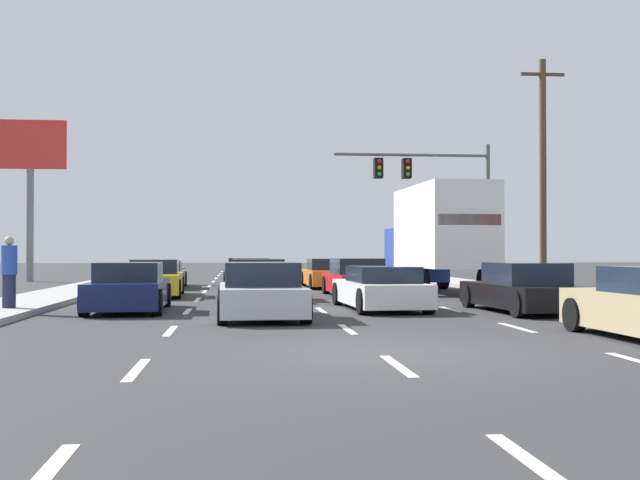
# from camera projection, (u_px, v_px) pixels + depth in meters

# --- Properties ---
(ground_plane) EXTENTS (140.00, 140.00, 0.00)m
(ground_plane) POSITION_uv_depth(u_px,v_px,m) (285.00, 284.00, 36.95)
(ground_plane) COLOR #333335
(sidewalk_right) EXTENTS (2.26, 80.00, 0.14)m
(sidewalk_right) POSITION_uv_depth(u_px,v_px,m) (488.00, 287.00, 32.79)
(sidewalk_right) COLOR #9E9E99
(sidewalk_right) RESTS_ON ground_plane
(sidewalk_left) EXTENTS (2.26, 80.00, 0.14)m
(sidewalk_left) POSITION_uv_depth(u_px,v_px,m) (85.00, 288.00, 31.17)
(sidewalk_left) COLOR #9E9E99
(sidewalk_left) RESTS_ON ground_plane
(lane_markings) EXTENTS (6.94, 57.00, 0.01)m
(lane_markings) POSITION_uv_depth(u_px,v_px,m) (290.00, 288.00, 32.96)
(lane_markings) COLOR silver
(lane_markings) RESTS_ON ground_plane
(car_green) EXTENTS (2.10, 4.60, 1.14)m
(car_green) POSITION_uv_depth(u_px,v_px,m) (161.00, 275.00, 32.95)
(car_green) COLOR #196B38
(car_green) RESTS_ON ground_plane
(car_yellow) EXTENTS (1.98, 4.50, 1.25)m
(car_yellow) POSITION_uv_depth(u_px,v_px,m) (155.00, 279.00, 26.88)
(car_yellow) COLOR yellow
(car_yellow) RESTS_ON ground_plane
(car_navy) EXTENTS (1.98, 4.39, 1.24)m
(car_navy) POSITION_uv_depth(u_px,v_px,m) (129.00, 289.00, 20.23)
(car_navy) COLOR #141E4C
(car_navy) RESTS_ON ground_plane
(car_maroon) EXTENTS (2.10, 4.30, 1.25)m
(car_maroon) POSITION_uv_depth(u_px,v_px,m) (248.00, 274.00, 33.02)
(car_maroon) COLOR maroon
(car_maroon) RESTS_ON ground_plane
(car_gray) EXTENTS (1.92, 4.33, 1.28)m
(car_gray) POSITION_uv_depth(u_px,v_px,m) (258.00, 281.00, 25.21)
(car_gray) COLOR slate
(car_gray) RESTS_ON ground_plane
(car_silver) EXTENTS (2.02, 4.22, 1.27)m
(car_silver) POSITION_uv_depth(u_px,v_px,m) (261.00, 292.00, 18.05)
(car_silver) COLOR #B7BABF
(car_silver) RESTS_ON ground_plane
(car_orange) EXTENTS (1.93, 4.34, 1.22)m
(car_orange) POSITION_uv_depth(u_px,v_px,m) (327.00, 274.00, 33.25)
(car_orange) COLOR orange
(car_orange) RESTS_ON ground_plane
(car_red) EXTENTS (1.97, 4.35, 1.28)m
(car_red) POSITION_uv_depth(u_px,v_px,m) (356.00, 279.00, 27.06)
(car_red) COLOR red
(car_red) RESTS_ON ground_plane
(car_white) EXTENTS (2.04, 4.70, 1.13)m
(car_white) POSITION_uv_depth(u_px,v_px,m) (380.00, 289.00, 20.86)
(car_white) COLOR white
(car_white) RESTS_ON ground_plane
(box_truck) EXTENTS (2.68, 7.90, 3.83)m
(box_truck) POSITION_uv_depth(u_px,v_px,m) (438.00, 234.00, 29.12)
(box_truck) COLOR white
(box_truck) RESTS_ON ground_plane
(car_black) EXTENTS (2.05, 4.62, 1.24)m
(car_black) POSITION_uv_depth(u_px,v_px,m) (523.00, 290.00, 19.96)
(car_black) COLOR black
(car_black) RESTS_ON ground_plane
(traffic_signal_mast) EXTENTS (7.54, 0.69, 6.66)m
(traffic_signal_mast) POSITION_uv_depth(u_px,v_px,m) (425.00, 180.00, 37.98)
(traffic_signal_mast) COLOR #595B56
(traffic_signal_mast) RESTS_ON ground_plane
(utility_pole_mid) EXTENTS (1.80, 0.28, 9.26)m
(utility_pole_mid) POSITION_uv_depth(u_px,v_px,m) (543.00, 171.00, 32.14)
(utility_pole_mid) COLOR brown
(utility_pole_mid) RESTS_ON ground_plane
(roadside_billboard) EXTENTS (3.54, 0.36, 8.15)m
(roadside_billboard) POSITION_uv_depth(u_px,v_px,m) (30.00, 168.00, 40.26)
(roadside_billboard) COLOR slate
(roadside_billboard) RESTS_ON ground_plane
(pedestrian_near_corner) EXTENTS (0.38, 0.38, 1.75)m
(pedestrian_near_corner) POSITION_uv_depth(u_px,v_px,m) (9.00, 272.00, 19.49)
(pedestrian_near_corner) COLOR #1E233F
(pedestrian_near_corner) RESTS_ON sidewalk_left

